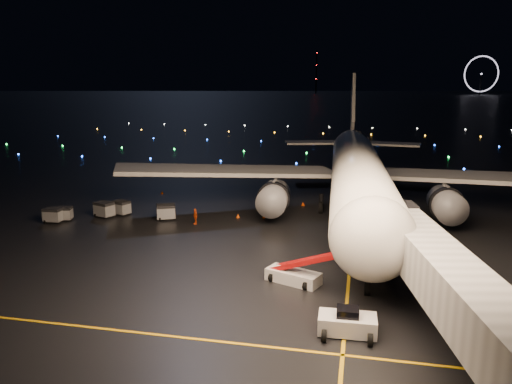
% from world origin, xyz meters
% --- Properties ---
extents(ground, '(2000.00, 2000.00, 0.00)m').
position_xyz_m(ground, '(0.00, 300.00, 0.00)').
color(ground, black).
rests_on(ground, ground).
extents(lane_centre, '(0.25, 80.00, 0.02)m').
position_xyz_m(lane_centre, '(12.00, 15.00, 0.01)').
color(lane_centre, '#DAA209').
rests_on(lane_centre, ground).
extents(lane_cross, '(60.00, 0.25, 0.02)m').
position_xyz_m(lane_cross, '(-5.00, -10.00, 0.01)').
color(lane_cross, '#DAA209').
rests_on(lane_cross, ground).
extents(airliner, '(65.67, 62.71, 17.74)m').
position_xyz_m(airliner, '(12.06, 26.53, 8.87)').
color(airliner, silver).
rests_on(airliner, ground).
extents(pushback_tug, '(3.85, 2.09, 1.81)m').
position_xyz_m(pushback_tug, '(12.17, -7.20, 0.90)').
color(pushback_tug, silver).
rests_on(pushback_tug, ground).
extents(belt_loader, '(6.84, 4.13, 3.22)m').
position_xyz_m(belt_loader, '(7.50, 0.66, 1.61)').
color(belt_loader, silver).
rests_on(belt_loader, ground).
extents(crew_c, '(1.05, 1.16, 1.90)m').
position_xyz_m(crew_c, '(-6.13, 15.57, 0.95)').
color(crew_c, '#E54A11').
rests_on(crew_c, ground).
extents(safety_cone_0, '(0.54, 0.54, 0.48)m').
position_xyz_m(safety_cone_0, '(-1.96, 19.46, 0.24)').
color(safety_cone_0, '#FA4D03').
rests_on(safety_cone_0, ground).
extents(safety_cone_1, '(0.45, 0.45, 0.51)m').
position_xyz_m(safety_cone_1, '(5.13, 27.36, 0.25)').
color(safety_cone_1, '#FA4D03').
rests_on(safety_cone_1, ground).
extents(safety_cone_2, '(0.49, 0.49, 0.49)m').
position_xyz_m(safety_cone_2, '(1.21, 19.76, 0.25)').
color(safety_cone_2, '#FA4D03').
rests_on(safety_cone_2, ground).
extents(safety_cone_3, '(0.55, 0.55, 0.48)m').
position_xyz_m(safety_cone_3, '(-16.32, 30.13, 0.24)').
color(safety_cone_3, '#FA4D03').
rests_on(safety_cone_3, ground).
extents(ferris_wheel, '(49.33, 16.80, 52.00)m').
position_xyz_m(ferris_wheel, '(170.00, 720.00, 26.00)').
color(ferris_wheel, black).
rests_on(ferris_wheel, ground).
extents(radio_mast, '(1.80, 1.80, 64.00)m').
position_xyz_m(radio_mast, '(-60.00, 740.00, 32.00)').
color(radio_mast, black).
rests_on(radio_mast, ground).
extents(taxiway_lights, '(164.00, 92.00, 0.36)m').
position_xyz_m(taxiway_lights, '(0.00, 106.00, 0.18)').
color(taxiway_lights, black).
rests_on(taxiway_lights, ground).
extents(baggage_cart_0, '(2.61, 2.28, 1.85)m').
position_xyz_m(baggage_cart_0, '(-10.26, 16.78, 0.92)').
color(baggage_cart_0, gray).
rests_on(baggage_cart_0, ground).
extents(baggage_cart_1, '(2.46, 2.12, 1.76)m').
position_xyz_m(baggage_cart_1, '(-16.64, 17.79, 0.88)').
color(baggage_cart_1, gray).
rests_on(baggage_cart_1, ground).
extents(baggage_cart_2, '(2.62, 2.23, 1.89)m').
position_xyz_m(baggage_cart_2, '(-18.14, 16.26, 0.94)').
color(baggage_cart_2, gray).
rests_on(baggage_cart_2, ground).
extents(baggage_cart_3, '(2.10, 1.52, 1.73)m').
position_xyz_m(baggage_cart_3, '(-22.85, 12.79, 0.86)').
color(baggage_cart_3, gray).
rests_on(baggage_cart_3, ground).
extents(baggage_cart_4, '(2.23, 1.83, 1.65)m').
position_xyz_m(baggage_cart_4, '(-22.18, 13.83, 0.82)').
color(baggage_cart_4, gray).
rests_on(baggage_cart_4, ground).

